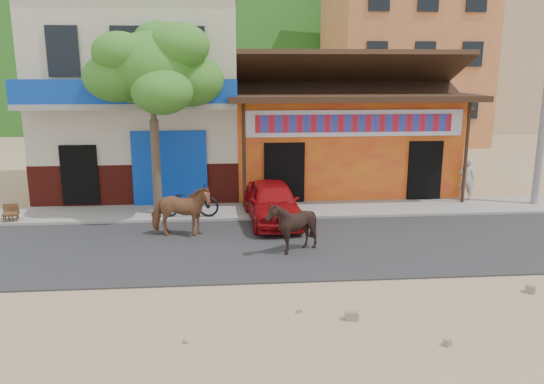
{
  "coord_description": "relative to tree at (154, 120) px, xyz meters",
  "views": [
    {
      "loc": [
        -2.33,
        -10.94,
        4.64
      ],
      "look_at": [
        -1.16,
        3.0,
        1.4
      ],
      "focal_mm": 35.0,
      "sensor_mm": 36.0,
      "label": 1
    }
  ],
  "objects": [
    {
      "name": "red_car",
      "position": [
        3.6,
        -1.0,
        -2.44
      ],
      "size": [
        1.78,
        3.85,
        1.28
      ],
      "primitive_type": "imported",
      "rotation": [
        0.0,
        0.0,
        0.07
      ],
      "color": "#A10B10",
      "rests_on": "road"
    },
    {
      "name": "ground",
      "position": [
        4.6,
        -5.8,
        -3.12
      ],
      "size": [
        120.0,
        120.0,
        0.0
      ],
      "primitive_type": "plane",
      "color": "#9E825B",
      "rests_on": "ground"
    },
    {
      "name": "cow_tan",
      "position": [
        0.92,
        -2.23,
        -2.36
      ],
      "size": [
        1.74,
        0.83,
        1.45
      ],
      "primitive_type": "imported",
      "rotation": [
        0.0,
        0.0,
        1.54
      ],
      "color": "#925B3A",
      "rests_on": "road"
    },
    {
      "name": "scooter",
      "position": [
        1.01,
        -0.5,
        -2.51
      ],
      "size": [
        1.92,
        0.77,
        0.99
      ],
      "primitive_type": "imported",
      "rotation": [
        0.0,
        0.0,
        1.51
      ],
      "color": "black",
      "rests_on": "sidewalk"
    },
    {
      "name": "pedestrian",
      "position": [
        10.63,
        0.9,
        -2.25
      ],
      "size": [
        0.61,
        0.47,
        1.51
      ],
      "primitive_type": "imported",
      "rotation": [
        0.0,
        0.0,
        2.92
      ],
      "color": "#B8B8B8",
      "rests_on": "sidewalk"
    },
    {
      "name": "tree",
      "position": [
        0.0,
        0.0,
        0.0
      ],
      "size": [
        3.0,
        3.0,
        6.0
      ],
      "primitive_type": null,
      "color": "#2D721E",
      "rests_on": "sidewalk"
    },
    {
      "name": "cow_dark",
      "position": [
        3.87,
        -3.85,
        -2.39
      ],
      "size": [
        1.46,
        1.35,
        1.38
      ],
      "primitive_type": "imported",
      "rotation": [
        0.0,
        0.0,
        -1.78
      ],
      "color": "black",
      "rests_on": "road"
    },
    {
      "name": "dance_club",
      "position": [
        6.6,
        4.2,
        -1.32
      ],
      "size": [
        8.0,
        6.0,
        3.6
      ],
      "primitive_type": "cube",
      "color": "orange",
      "rests_on": "ground"
    },
    {
      "name": "hillside",
      "position": [
        4.6,
        64.2,
        8.88
      ],
      "size": [
        100.0,
        40.0,
        24.0
      ],
      "primitive_type": "ellipsoid",
      "color": "#194C14",
      "rests_on": "ground"
    },
    {
      "name": "apartment_front",
      "position": [
        13.6,
        18.2,
        2.88
      ],
      "size": [
        9.0,
        9.0,
        12.0
      ],
      "primitive_type": "cube",
      "color": "#CC723F",
      "rests_on": "ground"
    },
    {
      "name": "cafe_building",
      "position": [
        -0.9,
        4.2,
        0.38
      ],
      "size": [
        7.0,
        6.0,
        7.0
      ],
      "primitive_type": "cube",
      "color": "beige",
      "rests_on": "ground"
    },
    {
      "name": "cafe_chair_left",
      "position": [
        -4.4,
        -0.5,
        -2.6
      ],
      "size": [
        0.42,
        0.42,
        0.8
      ],
      "primitive_type": null,
      "rotation": [
        0.0,
        0.0,
        -0.14
      ],
      "color": "#462417",
      "rests_on": "sidewalk"
    },
    {
      "name": "apartment_rear",
      "position": [
        22.6,
        24.2,
        1.88
      ],
      "size": [
        8.0,
        8.0,
        10.0
      ],
      "primitive_type": "cube",
      "color": "tan",
      "rests_on": "ground"
    },
    {
      "name": "cafe_chair_right",
      "position": [
        -4.4,
        -0.5,
        -2.54
      ],
      "size": [
        0.53,
        0.53,
        0.93
      ],
      "primitive_type": null,
      "rotation": [
        0.0,
        0.0,
        0.25
      ],
      "color": "#53311B",
      "rests_on": "sidewalk"
    },
    {
      "name": "road",
      "position": [
        4.6,
        -3.3,
        -3.1
      ],
      "size": [
        60.0,
        5.0,
        0.04
      ],
      "primitive_type": "cube",
      "color": "#28282B",
      "rests_on": "ground"
    },
    {
      "name": "sidewalk",
      "position": [
        4.6,
        0.2,
        -3.06
      ],
      "size": [
        60.0,
        2.0,
        0.12
      ],
      "primitive_type": "cube",
      "color": "gray",
      "rests_on": "ground"
    }
  ]
}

